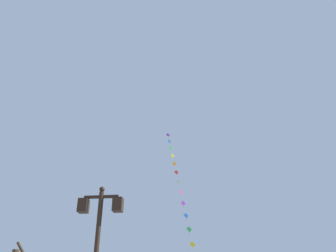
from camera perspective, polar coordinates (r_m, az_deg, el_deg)
twin_lantern_lamp_post at (r=10.27m, az=-11.57°, el=-17.48°), size 1.31×0.28×4.69m
kite_train at (r=34.90m, az=2.15°, el=-10.92°), size 4.67×14.97×21.83m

